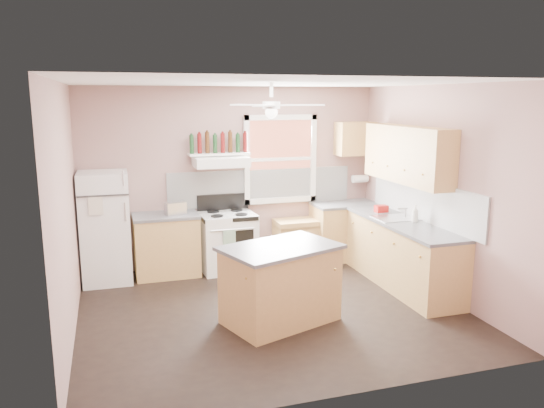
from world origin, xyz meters
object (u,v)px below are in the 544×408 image
object	(u,v)px
refrigerator	(105,228)
cart	(296,241)
toaster	(175,208)
stove	(228,242)
island	(280,286)

from	to	relation	value
refrigerator	cart	xyz separation A→B (m)	(2.84, 0.09, -0.44)
toaster	stove	distance (m)	0.94
toaster	island	bearing A→B (deg)	-77.77
cart	island	distance (m)	2.31
stove	cart	xyz separation A→B (m)	(1.12, 0.09, -0.10)
toaster	cart	distance (m)	1.99
refrigerator	toaster	size ratio (longest dim) A/B	5.53
island	cart	bearing A→B (deg)	46.33
refrigerator	cart	world-z (taller)	refrigerator
toaster	island	xyz separation A→B (m)	(0.92, -1.98, -0.56)
stove	island	xyz separation A→B (m)	(0.17, -2.01, 0.00)
refrigerator	island	bearing A→B (deg)	-45.89
cart	island	world-z (taller)	island
cart	refrigerator	bearing A→B (deg)	-178.31
toaster	island	world-z (taller)	toaster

